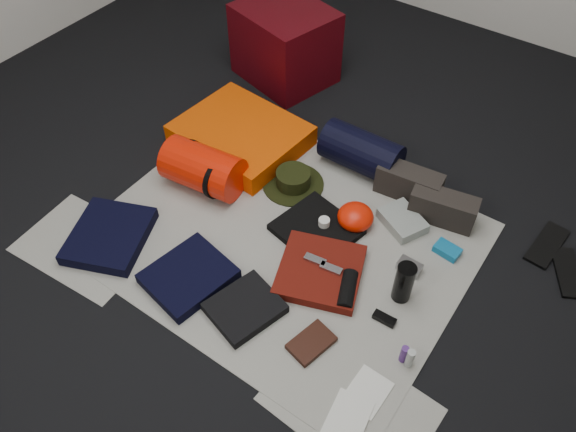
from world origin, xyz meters
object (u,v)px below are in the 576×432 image
Objects in this scene: sleeping_pad at (241,135)px; compact_camera at (409,267)px; paperback_book at (311,343)px; stuff_sack at (203,169)px; navy_duffel at (361,151)px; red_cabinet at (285,44)px; water_bottle at (404,283)px.

compact_camera is (1.10, -0.24, -0.04)m from sleeping_pad.
sleeping_pad is 1.23m from paperback_book.
sleeping_pad is at bearing 154.17° from paperback_book.
stuff_sack is 0.96× the size of navy_duffel.
sleeping_pad is 0.64m from navy_duffel.
red_cabinet is 1.56m from compact_camera.
red_cabinet is 0.89m from navy_duffel.
red_cabinet is 1.66m from water_bottle.
compact_camera is at bearing -41.50° from navy_duffel.
stuff_sack is at bearing -63.06° from red_cabinet.
sleeping_pad is 6.03× the size of compact_camera.
navy_duffel reaches higher than water_bottle.
compact_camera is (0.50, -0.44, -0.08)m from navy_duffel.
stuff_sack is 1.01m from paperback_book.
red_cabinet is 2.90× the size of paperback_book.
water_bottle is 1.11× the size of paperback_book.
water_bottle is at bearing -23.41° from red_cabinet.
compact_camera is at bearing 6.00° from stuff_sack.
paperback_book is (0.35, -0.98, -0.09)m from navy_duffel.
red_cabinet is at bearing 146.15° from compact_camera.
stuff_sack is 1.09m from water_bottle.
sleeping_pad is at bearing 161.54° from water_bottle.
paperback_book is at bearing -104.48° from compact_camera.
stuff_sack is 1.07m from compact_camera.
stuff_sack is 2.14× the size of paperback_book.
red_cabinet is 1.36× the size of stuff_sack.
navy_duffel is at bearing 123.17° from paperback_book.
compact_camera is at bearing 102.97° from water_bottle.
paperback_book is at bearing -37.00° from red_cabinet.
red_cabinet reaches higher than water_bottle.
water_bottle is at bearing -47.76° from navy_duffel.
stuff_sack reaches higher than water_bottle.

